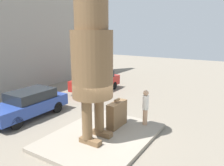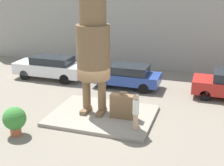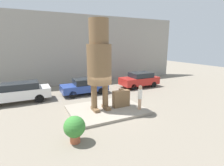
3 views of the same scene
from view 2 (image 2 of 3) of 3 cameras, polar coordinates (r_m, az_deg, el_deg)
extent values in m
plane|color=gray|center=(15.52, -1.75, -6.23)|extent=(60.00, 60.00, 0.00)
cube|color=gray|center=(15.49, -1.75, -5.94)|extent=(4.99, 3.87, 0.17)
cube|color=gray|center=(23.33, 6.20, 11.96)|extent=(28.00, 0.60, 7.68)
cube|color=brown|center=(15.66, -4.79, -4.96)|extent=(0.31, 0.91, 0.20)
cube|color=brown|center=(15.39, -1.98, -5.36)|extent=(0.31, 0.91, 0.20)
cylinder|color=brown|center=(15.44, -4.68, -1.73)|extent=(0.40, 0.40, 1.59)
cylinder|color=brown|center=(15.16, -1.85, -2.07)|extent=(0.40, 0.40, 1.59)
cylinder|color=brown|center=(14.70, -3.43, 5.69)|extent=(1.59, 1.59, 2.56)
cylinder|color=brown|center=(14.37, -3.59, 13.65)|extent=(1.25, 1.25, 1.53)
cube|color=brown|center=(14.82, 2.03, -4.29)|extent=(1.22, 0.40, 1.17)
cylinder|color=brown|center=(14.56, 2.06, -1.79)|extent=(0.33, 0.12, 0.12)
cylinder|color=tan|center=(13.80, 4.31, -7.09)|extent=(0.22, 0.22, 0.75)
cylinder|color=white|center=(13.51, 4.39, -4.37)|extent=(0.28, 0.28, 0.67)
sphere|color=tan|center=(13.33, 4.44, -2.55)|extent=(0.25, 0.25, 0.25)
cube|color=silver|center=(21.49, -11.34, 2.61)|extent=(4.79, 1.72, 0.75)
cube|color=#1E2328|center=(21.21, -10.88, 4.16)|extent=(2.64, 1.55, 0.48)
cylinder|color=black|center=(21.72, -15.69, 1.41)|extent=(0.68, 0.18, 0.68)
cylinder|color=black|center=(22.96, -13.59, 2.51)|extent=(0.68, 0.18, 0.68)
cylinder|color=black|center=(20.26, -8.65, 0.68)|extent=(0.68, 0.18, 0.68)
cylinder|color=black|center=(21.59, -6.83, 1.89)|extent=(0.68, 0.18, 0.68)
cube|color=#284293|center=(19.45, 2.64, 0.99)|extent=(4.16, 1.73, 0.62)
cube|color=#1E2328|center=(19.24, 3.26, 2.52)|extent=(2.29, 1.56, 0.50)
cylinder|color=black|center=(19.22, -1.70, -0.20)|extent=(0.63, 0.18, 0.63)
cylinder|color=black|center=(20.61, -0.25, 1.13)|extent=(0.63, 0.18, 0.63)
cylinder|color=black|center=(18.55, 5.82, -1.00)|extent=(0.63, 0.18, 0.63)
cylinder|color=black|center=(19.99, 6.78, 0.43)|extent=(0.63, 0.18, 0.63)
cylinder|color=black|center=(18.14, 16.64, -2.22)|extent=(0.61, 0.18, 0.61)
cylinder|color=black|center=(19.75, 16.84, -0.52)|extent=(0.61, 0.18, 0.61)
cylinder|color=#AD5638|center=(14.40, -17.17, -8.41)|extent=(0.47, 0.47, 0.37)
sphere|color=#387F33|center=(14.14, -17.40, -6.19)|extent=(1.01, 1.01, 1.01)
camera|label=1|loc=(14.63, -36.62, 6.87)|focal=35.00mm
camera|label=3|loc=(10.17, -53.38, -0.28)|focal=28.00mm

